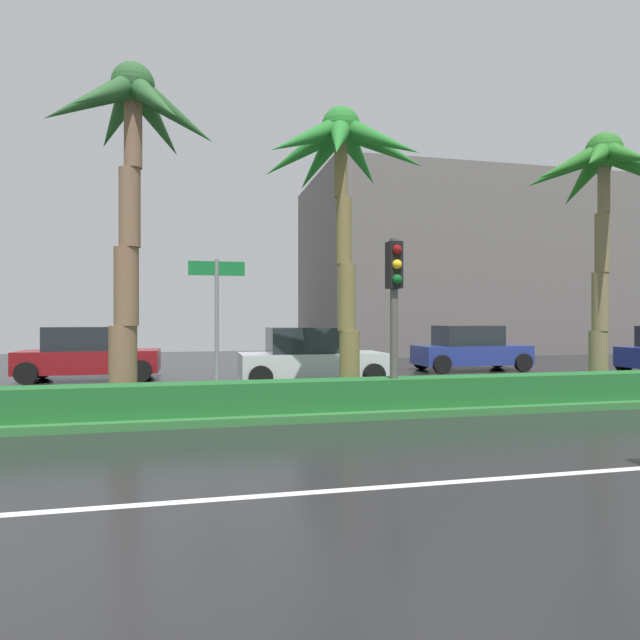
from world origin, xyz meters
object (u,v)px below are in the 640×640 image
object	(u,v)px
traffic_signal_median_right	(394,291)
car_in_traffic_third	(470,349)
palm_tree_centre	(342,166)
street_name_sign	(217,314)
car_in_traffic_leading	(89,354)
car_in_traffic_second	(310,357)
palm_tree_centre_right	(602,183)
palm_tree_centre_left	(131,149)

from	to	relation	value
traffic_signal_median_right	car_in_traffic_third	world-z (taller)	traffic_signal_median_right
palm_tree_centre	street_name_sign	distance (m)	4.69
palm_tree_centre	car_in_traffic_leading	bearing A→B (deg)	135.01
car_in_traffic_leading	car_in_traffic_second	bearing A→B (deg)	-23.23
traffic_signal_median_right	car_in_traffic_leading	xyz separation A→B (m)	(-7.33, 8.36, -1.72)
palm_tree_centre_right	street_name_sign	bearing A→B (deg)	-173.91
car_in_traffic_leading	car_in_traffic_third	size ratio (longest dim) A/B	1.00
palm_tree_centre_left	traffic_signal_median_right	xyz separation A→B (m)	(5.30, -1.68, -3.04)
palm_tree_centre_right	traffic_signal_median_right	bearing A→B (deg)	-166.92
traffic_signal_median_right	car_in_traffic_second	size ratio (longest dim) A/B	0.81
car_in_traffic_third	palm_tree_centre_right	bearing A→B (deg)	-90.98
palm_tree_centre	palm_tree_centre_right	xyz separation A→B (m)	(6.86, -0.25, -0.05)
palm_tree_centre_left	car_in_traffic_third	distance (m)	14.31
car_in_traffic_leading	palm_tree_centre	bearing A→B (deg)	-44.99
palm_tree_centre	palm_tree_centre_right	size ratio (longest dim) A/B	1.02
street_name_sign	car_in_traffic_third	xyz separation A→B (m)	(9.89, 8.13, -1.25)
palm_tree_centre_left	palm_tree_centre	distance (m)	4.65
car_in_traffic_second	street_name_sign	bearing A→B (deg)	-120.38
street_name_sign	car_in_traffic_second	size ratio (longest dim) A/B	0.70
car_in_traffic_leading	car_in_traffic_second	distance (m)	7.33
traffic_signal_median_right	car_in_traffic_third	distance (m)	10.76
car_in_traffic_leading	street_name_sign	bearing A→B (deg)	-64.74
car_in_traffic_leading	car_in_traffic_third	world-z (taller)	same
car_in_traffic_second	car_in_traffic_third	world-z (taller)	same
street_name_sign	car_in_traffic_third	size ratio (longest dim) A/B	0.70
street_name_sign	palm_tree_centre	bearing A→B (deg)	23.94
palm_tree_centre_left	car_in_traffic_third	bearing A→B (deg)	30.49
palm_tree_centre_right	traffic_signal_median_right	distance (m)	7.01
palm_tree_centre	car_in_traffic_leading	distance (m)	10.54
traffic_signal_median_right	street_name_sign	world-z (taller)	traffic_signal_median_right
palm_tree_centre	car_in_traffic_third	world-z (taller)	palm_tree_centre
palm_tree_centre_left	car_in_traffic_second	xyz separation A→B (m)	(4.71, 3.79, -4.76)
palm_tree_centre	car_in_traffic_leading	size ratio (longest dim) A/B	1.57
palm_tree_centre_left	car_in_traffic_second	world-z (taller)	palm_tree_centre_left
car_in_traffic_leading	car_in_traffic_second	size ratio (longest dim) A/B	1.00
car_in_traffic_second	palm_tree_centre_left	bearing A→B (deg)	-141.17
palm_tree_centre	car_in_traffic_leading	xyz separation A→B (m)	(-6.67, 6.67, -4.70)
palm_tree_centre	traffic_signal_median_right	distance (m)	3.49
car_in_traffic_second	palm_tree_centre	bearing A→B (deg)	-90.92
car_in_traffic_third	traffic_signal_median_right	bearing A→B (deg)	-126.56
street_name_sign	palm_tree_centre_right	bearing A→B (deg)	6.09
palm_tree_centre	traffic_signal_median_right	size ratio (longest dim) A/B	1.94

